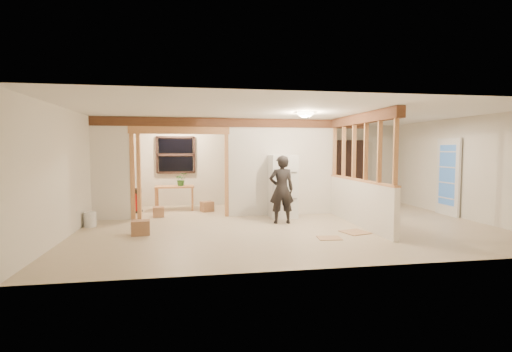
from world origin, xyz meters
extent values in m
cube|color=#C0AB8F|center=(0.00, 0.00, -0.01)|extent=(9.00, 6.50, 0.01)
cube|color=white|center=(0.00, 0.00, 2.50)|extent=(9.00, 6.50, 0.01)
cube|color=silver|center=(0.00, 3.25, 1.25)|extent=(9.00, 0.01, 2.50)
cube|color=silver|center=(0.00, -3.25, 1.25)|extent=(9.00, 0.01, 2.50)
cube|color=silver|center=(-4.50, 0.00, 1.25)|extent=(0.01, 6.50, 2.50)
cube|color=silver|center=(4.50, 0.00, 1.25)|extent=(0.01, 6.50, 2.50)
cube|color=silver|center=(-4.05, 1.20, 1.25)|extent=(0.90, 0.12, 2.50)
cube|color=silver|center=(0.20, 1.20, 1.25)|extent=(2.80, 0.12, 2.50)
cube|color=tan|center=(-2.40, 1.20, 1.10)|extent=(2.46, 0.14, 2.20)
cube|color=brown|center=(-1.00, 1.20, 2.38)|extent=(7.00, 0.18, 0.22)
cube|color=brown|center=(1.60, -0.40, 2.38)|extent=(0.18, 3.30, 0.22)
cube|color=silver|center=(1.60, -0.40, 0.50)|extent=(0.12, 3.20, 1.00)
cube|color=tan|center=(1.60, -0.40, 1.66)|extent=(0.14, 3.20, 1.32)
cube|color=black|center=(-2.60, 3.17, 1.55)|extent=(1.12, 0.10, 1.10)
cube|color=white|center=(4.42, 0.40, 1.00)|extent=(0.12, 0.86, 2.00)
ellipsoid|color=#FFEABF|center=(0.30, -0.50, 2.48)|extent=(0.36, 0.36, 0.16)
ellipsoid|color=#FFEABF|center=(-2.50, 2.30, 2.48)|extent=(0.32, 0.32, 0.14)
ellipsoid|color=#FFD88C|center=(-2.00, 1.60, 2.18)|extent=(0.07, 0.07, 0.07)
cube|color=silver|center=(0.13, 0.83, 0.78)|extent=(0.65, 0.63, 1.57)
imported|color=black|center=(-0.08, 0.06, 0.79)|extent=(0.59, 0.40, 1.57)
cube|color=tan|center=(-2.62, 2.46, 0.34)|extent=(1.10, 0.59, 0.68)
imported|color=#34682E|center=(-2.43, 2.45, 0.87)|extent=(0.40, 0.37, 0.37)
cylinder|color=#A30B07|center=(-3.71, 2.19, 0.33)|extent=(0.65, 0.65, 0.65)
cube|color=black|center=(2.90, 3.01, 1.00)|extent=(1.00, 0.33, 2.00)
cylinder|color=white|center=(-4.34, 0.38, 0.17)|extent=(0.32, 0.32, 0.33)
cube|color=#A87651|center=(-1.72, 2.03, 0.14)|extent=(0.40, 0.37, 0.28)
cube|color=#A87651|center=(-2.97, 1.41, 0.13)|extent=(0.30, 0.30, 0.25)
cube|color=#A87651|center=(-3.13, -0.61, 0.14)|extent=(0.38, 0.32, 0.29)
cube|color=tan|center=(1.19, -1.13, 0.01)|extent=(0.60, 0.60, 0.02)
cube|color=tan|center=(0.48, -1.52, 0.01)|extent=(0.47, 0.40, 0.01)
camera|label=1|loc=(-2.06, -8.20, 1.69)|focal=26.00mm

